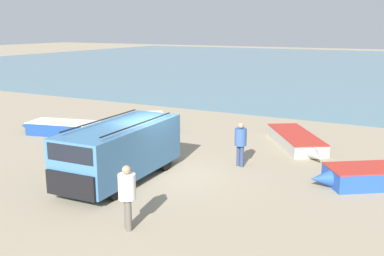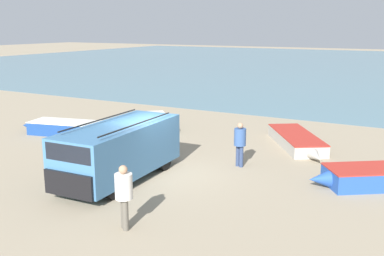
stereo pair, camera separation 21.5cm
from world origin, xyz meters
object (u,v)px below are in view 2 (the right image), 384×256
(fishing_rowboat_0, at_px, (369,177))
(fishing_rowboat_3, at_px, (62,128))
(fisherman_1, at_px, (240,141))
(fisherman_0, at_px, (124,191))
(fisherman_3, at_px, (145,128))
(fishing_rowboat_2, at_px, (155,122))
(fishing_rowboat_1, at_px, (297,141))
(parked_van, at_px, (119,149))

(fishing_rowboat_0, bearing_deg, fishing_rowboat_3, -37.20)
(fishing_rowboat_3, relative_size, fisherman_1, 2.51)
(fisherman_0, height_order, fisherman_3, fisherman_0)
(fishing_rowboat_3, bearing_deg, fisherman_0, 129.57)
(fishing_rowboat_0, relative_size, fisherman_1, 2.15)
(fishing_rowboat_3, height_order, fisherman_0, fisherman_0)
(fisherman_3, bearing_deg, fishing_rowboat_0, 91.64)
(fishing_rowboat_2, height_order, fisherman_3, fisherman_3)
(fishing_rowboat_0, xyz_separation_m, fishing_rowboat_2, (-11.47, 4.17, -0.04))
(fishing_rowboat_2, bearing_deg, fisherman_1, -164.85)
(fishing_rowboat_1, bearing_deg, fishing_rowboat_3, -106.54)
(fisherman_1, bearing_deg, fishing_rowboat_1, -175.85)
(fisherman_3, bearing_deg, fishing_rowboat_3, -91.55)
(fishing_rowboat_0, xyz_separation_m, fishing_rowboat_1, (-3.60, 3.91, -0.06))
(fisherman_1, bearing_deg, fishing_rowboat_0, 111.04)
(fishing_rowboat_0, xyz_separation_m, fisherman_3, (-9.32, 0.19, 0.66))
(fishing_rowboat_1, relative_size, fisherman_1, 2.89)
(parked_van, distance_m, fishing_rowboat_3, 8.02)
(fishing_rowboat_3, bearing_deg, fishing_rowboat_0, 164.99)
(fishing_rowboat_1, xyz_separation_m, fisherman_0, (-1.68, -10.58, 0.80))
(parked_van, height_order, fisherman_1, parked_van)
(fishing_rowboat_2, relative_size, fisherman_1, 2.22)
(fishing_rowboat_1, height_order, fishing_rowboat_2, fishing_rowboat_2)
(fishing_rowboat_0, bearing_deg, parked_van, -10.54)
(fisherman_0, bearing_deg, fishing_rowboat_3, -88.01)
(fishing_rowboat_0, bearing_deg, fisherman_1, -33.71)
(fishing_rowboat_2, distance_m, fishing_rowboat_3, 4.80)
(fisherman_1, relative_size, fisherman_3, 1.05)
(parked_van, relative_size, fishing_rowboat_0, 1.45)
(parked_van, relative_size, fisherman_1, 3.13)
(fishing_rowboat_0, relative_size, fishing_rowboat_2, 0.97)
(fishing_rowboat_2, bearing_deg, fisherman_0, 167.20)
(fishing_rowboat_2, bearing_deg, parked_van, 162.63)
(fishing_rowboat_3, relative_size, fisherman_0, 2.43)
(fishing_rowboat_2, height_order, fisherman_1, fisherman_1)
(fishing_rowboat_1, height_order, fisherman_0, fisherman_0)
(fishing_rowboat_1, bearing_deg, fisherman_0, -42.21)
(parked_van, xyz_separation_m, fisherman_3, (-1.47, 3.74, -0.12))
(fisherman_0, relative_size, fisherman_1, 1.03)
(fishing_rowboat_2, relative_size, fishing_rowboat_3, 0.88)
(fishing_rowboat_0, height_order, fisherman_3, fisherman_3)
(fishing_rowboat_0, bearing_deg, fishing_rowboat_1, -82.20)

